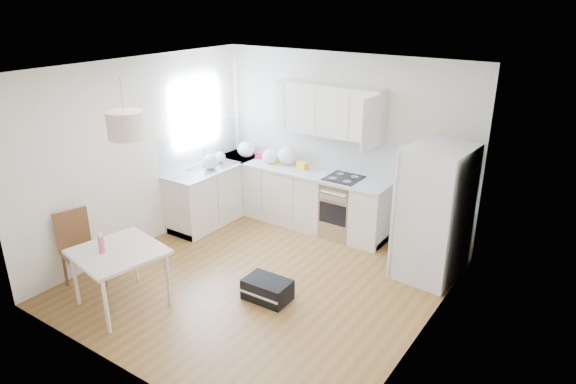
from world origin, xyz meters
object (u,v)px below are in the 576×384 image
object	(u,v)px
dining_chair	(81,252)
dining_table	(119,256)
refrigerator	(436,213)
gym_bag	(267,289)

from	to	relation	value
dining_chair	dining_table	bearing A→B (deg)	14.97
refrigerator	dining_table	xyz separation A→B (m)	(-2.77, -2.75, -0.23)
refrigerator	gym_bag	distance (m)	2.33
refrigerator	gym_bag	bearing A→B (deg)	-125.52
gym_bag	refrigerator	bearing A→B (deg)	48.30
refrigerator	dining_table	world-z (taller)	refrigerator
refrigerator	dining_chair	size ratio (longest dim) A/B	1.77
refrigerator	gym_bag	xyz separation A→B (m)	(-1.42, -1.69, -0.75)
gym_bag	dining_table	bearing A→B (deg)	-143.33
gym_bag	dining_chair	bearing A→B (deg)	-154.41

